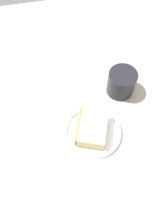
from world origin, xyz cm
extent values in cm
cube|color=tan|center=(0.00, 0.00, -1.10)|extent=(130.38, 130.38, 2.21)
cylinder|color=white|center=(-5.60, 0.51, 0.38)|extent=(18.53, 18.53, 0.75)
torus|color=white|center=(-5.60, 0.51, 1.20)|extent=(17.94, 17.94, 0.90)
cube|color=#9E662D|center=(-5.60, 0.51, 1.05)|extent=(13.73, 11.70, 0.60)
cube|color=#DBC184|center=(-5.60, 0.51, 3.51)|extent=(13.73, 11.70, 4.32)
cube|color=#9E662D|center=(-4.03, 4.54, 3.51)|extent=(11.03, 4.77, 4.32)
cylinder|color=black|center=(8.19, -12.52, 4.43)|extent=(9.44, 9.44, 8.86)
cylinder|color=black|center=(8.19, -12.52, 6.91)|extent=(8.30, 8.30, 0.40)
torus|color=black|center=(12.63, -14.12, 4.43)|extent=(4.94, 2.59, 4.89)
ellipsoid|color=silver|center=(-0.95, 18.04, 0.40)|extent=(2.88, 3.49, 0.80)
cylinder|color=silver|center=(-3.02, 23.98, 0.25)|extent=(3.64, 9.22, 0.50)
camera|label=1|loc=(-29.84, 8.48, 60.43)|focal=32.83mm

